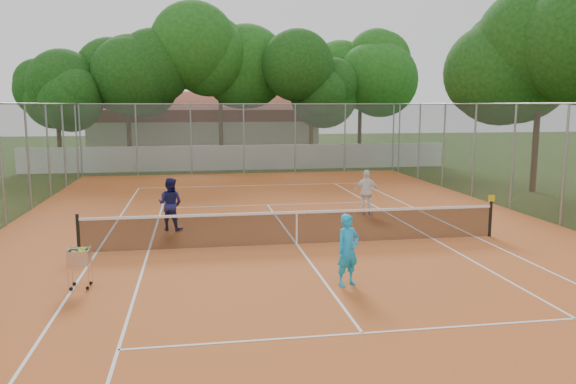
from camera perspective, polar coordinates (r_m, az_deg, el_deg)
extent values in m
plane|color=#1C350E|center=(16.08, 0.88, -5.40)|extent=(120.00, 120.00, 0.00)
cube|color=#BF5B25|center=(16.08, 0.88, -5.36)|extent=(18.00, 34.00, 0.02)
cube|color=white|center=(16.08, 0.88, -5.32)|extent=(10.98, 23.78, 0.01)
cube|color=black|center=(15.96, 0.89, -3.62)|extent=(11.88, 0.10, 0.98)
cube|color=slate|center=(15.71, 0.90, 1.69)|extent=(18.00, 34.00, 4.00)
cube|color=white|center=(34.60, -4.77, 3.51)|extent=(26.00, 0.30, 1.50)
cube|color=beige|center=(44.37, -8.46, 6.50)|extent=(16.40, 9.00, 4.40)
cube|color=#10370D|center=(37.45, -5.24, 10.42)|extent=(29.00, 19.00, 10.00)
imported|color=#1CA8EF|center=(12.41, 6.10, -5.88)|extent=(0.69, 0.59, 1.59)
imported|color=navy|center=(18.14, -11.87, -1.19)|extent=(1.00, 0.91, 1.67)
imported|color=white|center=(20.50, 8.01, -0.01)|extent=(1.02, 0.70, 1.62)
cube|color=silver|center=(13.02, -20.39, -7.16)|extent=(0.54, 0.54, 0.95)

